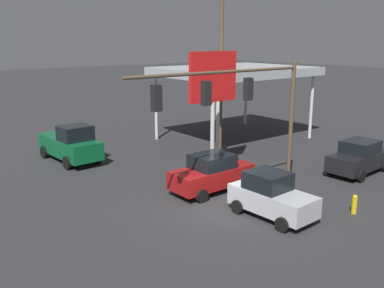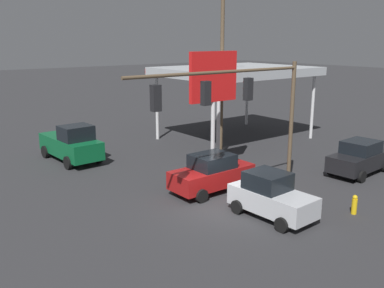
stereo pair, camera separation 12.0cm
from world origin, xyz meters
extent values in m
plane|color=#2D2D30|center=(0.00, 0.00, 0.00)|extent=(200.00, 200.00, 0.00)
cylinder|color=brown|center=(-4.41, 0.38, 3.25)|extent=(0.20, 0.20, 6.51)
cylinder|color=brown|center=(0.28, 0.38, 6.21)|extent=(9.37, 0.14, 0.14)
cube|color=black|center=(-1.31, 0.38, 5.39)|extent=(0.36, 0.28, 1.00)
sphere|color=#FF4141|center=(-1.31, 0.19, 5.69)|extent=(0.22, 0.22, 0.22)
sphere|color=#392305|center=(-1.31, 0.19, 5.39)|extent=(0.22, 0.22, 0.22)
sphere|color=black|center=(-1.31, 0.19, 5.09)|extent=(0.22, 0.22, 0.22)
cube|color=black|center=(1.13, 0.38, 5.39)|extent=(0.36, 0.28, 1.00)
sphere|color=#FF4141|center=(1.13, 0.19, 5.69)|extent=(0.22, 0.22, 0.22)
sphere|color=#392305|center=(1.13, 0.19, 5.39)|extent=(0.22, 0.22, 0.22)
sphere|color=black|center=(1.13, 0.19, 5.09)|extent=(0.22, 0.22, 0.22)
cube|color=black|center=(3.56, 0.38, 5.39)|extent=(0.36, 0.28, 1.00)
sphere|color=#FF4141|center=(3.56, 0.19, 5.69)|extent=(0.22, 0.22, 0.22)
sphere|color=#392305|center=(3.56, 0.19, 5.39)|extent=(0.22, 0.22, 0.22)
sphere|color=black|center=(3.56, 0.19, 5.09)|extent=(0.22, 0.22, 0.22)
cylinder|color=brown|center=(-7.05, -7.84, 5.58)|extent=(0.26, 0.26, 11.15)
cube|color=#B2B7BC|center=(-10.21, -9.79, 5.20)|extent=(10.82, 8.29, 0.60)
cube|color=red|center=(-10.21, -13.95, 5.20)|extent=(10.82, 0.06, 0.36)
cylinder|color=silver|center=(-15.03, -13.33, 2.45)|extent=(0.24, 0.24, 4.90)
cylinder|color=silver|center=(-5.40, -13.33, 2.45)|extent=(0.24, 0.24, 4.90)
cylinder|color=silver|center=(-15.03, -6.24, 2.45)|extent=(0.24, 0.24, 4.90)
cylinder|color=silver|center=(-5.40, -6.24, 2.45)|extent=(0.24, 0.24, 4.90)
cylinder|color=silver|center=(-3.06, -4.03, 3.46)|extent=(0.24, 0.24, 6.91)
cube|color=red|center=(-3.06, -4.03, 5.55)|extent=(3.19, 0.24, 2.74)
cube|color=black|center=(-3.06, -4.16, 5.55)|extent=(2.24, 0.04, 0.96)
cube|color=silver|center=(-1.08, 2.27, 0.76)|extent=(1.86, 3.87, 0.90)
cube|color=black|center=(-1.07, 1.97, 1.59)|extent=(1.63, 1.76, 0.76)
cylinder|color=black|center=(-2.00, 3.46, 0.31)|extent=(0.25, 0.63, 0.62)
cylinder|color=black|center=(-0.27, 3.54, 0.31)|extent=(0.25, 0.63, 0.62)
cylinder|color=black|center=(-1.90, 1.00, 0.31)|extent=(0.25, 0.63, 0.62)
cylinder|color=black|center=(-0.16, 1.07, 0.31)|extent=(0.25, 0.63, 0.62)
cube|color=maroon|center=(-1.17, -1.85, 0.78)|extent=(4.42, 1.84, 0.90)
cube|color=black|center=(-1.17, -1.85, 1.58)|extent=(2.01, 1.67, 0.70)
cylinder|color=black|center=(0.26, -0.92, 0.33)|extent=(0.66, 0.23, 0.66)
cylinder|color=black|center=(0.27, -2.76, 0.33)|extent=(0.66, 0.23, 0.66)
cylinder|color=black|center=(-2.60, -0.94, 0.33)|extent=(0.66, 0.23, 0.66)
cylinder|color=black|center=(-2.59, -2.78, 0.33)|extent=(0.66, 0.23, 0.66)
cube|color=black|center=(-9.77, 1.11, 0.78)|extent=(4.50, 2.07, 0.90)
cube|color=black|center=(-9.77, 1.11, 1.58)|extent=(2.10, 1.78, 0.70)
cylinder|color=black|center=(-8.40, 2.12, 0.33)|extent=(0.67, 0.26, 0.66)
cylinder|color=black|center=(-8.29, 0.28, 0.33)|extent=(0.67, 0.26, 0.66)
cylinder|color=black|center=(-11.14, 0.10, 0.33)|extent=(0.67, 0.26, 0.66)
cube|color=#0C592D|center=(2.27, -11.67, 0.95)|extent=(2.27, 5.30, 1.10)
cube|color=black|center=(2.23, -10.77, 1.95)|extent=(1.92, 1.69, 0.90)
cylinder|color=black|center=(1.17, -10.03, 0.40)|extent=(0.26, 0.81, 0.80)
cylinder|color=black|center=(3.20, -9.93, 0.40)|extent=(0.26, 0.81, 0.80)
cylinder|color=black|center=(1.34, -13.41, 0.40)|extent=(0.26, 0.81, 0.80)
cylinder|color=black|center=(3.38, -13.30, 0.40)|extent=(0.26, 0.81, 0.80)
cylinder|color=gold|center=(-4.23, 4.27, 0.35)|extent=(0.24, 0.24, 0.70)
sphere|color=gold|center=(-4.23, 4.27, 0.77)|extent=(0.22, 0.22, 0.22)
camera|label=1|loc=(12.37, 13.78, 7.55)|focal=40.00mm
camera|label=2|loc=(12.27, 13.86, 7.55)|focal=40.00mm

